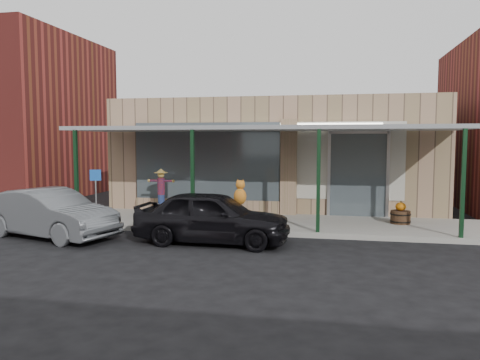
% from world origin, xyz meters
% --- Properties ---
extents(ground, '(120.00, 120.00, 0.00)m').
position_xyz_m(ground, '(0.00, 0.00, 0.00)').
color(ground, black).
rests_on(ground, ground).
extents(sidewalk, '(40.00, 3.20, 0.15)m').
position_xyz_m(sidewalk, '(0.00, 3.60, 0.07)').
color(sidewalk, gray).
rests_on(sidewalk, ground).
extents(storefront, '(12.00, 6.25, 4.20)m').
position_xyz_m(storefront, '(-0.00, 8.16, 2.09)').
color(storefront, '#97745C').
rests_on(storefront, ground).
extents(awning, '(12.00, 3.00, 3.04)m').
position_xyz_m(awning, '(0.00, 3.56, 3.01)').
color(awning, slate).
rests_on(awning, ground).
extents(block_buildings_near, '(61.00, 8.00, 8.00)m').
position_xyz_m(block_buildings_near, '(2.01, 9.20, 3.77)').
color(block_buildings_near, maroon).
rests_on(block_buildings_near, ground).
extents(barrel_scarecrow, '(0.92, 0.80, 1.59)m').
position_xyz_m(barrel_scarecrow, '(-3.47, 3.97, 0.69)').
color(barrel_scarecrow, '#47321C').
rests_on(barrel_scarecrow, sidewalk).
extents(barrel_pumpkin, '(0.76, 0.76, 0.70)m').
position_xyz_m(barrel_pumpkin, '(4.23, 3.99, 0.40)').
color(barrel_pumpkin, '#47321C').
rests_on(barrel_pumpkin, sidewalk).
extents(handicap_sign, '(0.33, 0.13, 1.63)m').
position_xyz_m(handicap_sign, '(-5.00, 2.40, 1.20)').
color(handicap_sign, gray).
rests_on(handicap_sign, sidewalk).
extents(parked_sedan, '(4.11, 1.98, 1.62)m').
position_xyz_m(parked_sedan, '(-0.88, 0.88, 0.70)').
color(parked_sedan, black).
rests_on(parked_sedan, ground).
extents(car_grey, '(4.33, 2.56, 1.35)m').
position_xyz_m(car_grey, '(-5.46, 0.66, 0.67)').
color(car_grey, '#585B5F').
rests_on(car_grey, ground).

